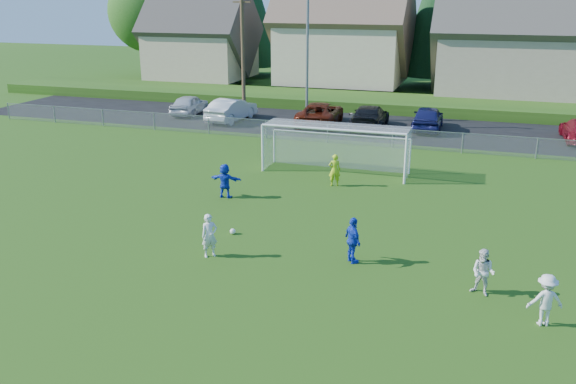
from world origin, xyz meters
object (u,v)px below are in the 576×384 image
car_b (231,110)px  car_e (428,118)px  player_white_c (546,300)px  car_a (189,105)px  goalkeeper (335,170)px  player_white_a (209,236)px  player_white_b (483,272)px  player_blue_a (353,240)px  player_blue_b (225,181)px  car_d (369,117)px  soccer_ball (233,231)px  soccer_goal (337,141)px  car_c (320,114)px

car_b → car_e: 13.79m
player_white_c → car_a: bearing=-63.6°
goalkeeper → player_white_a: bearing=55.7°
player_white_b → player_white_c: player_white_c is taller
player_white_b → goalkeeper: bearing=147.6°
player_blue_a → player_blue_b: bearing=14.2°
car_d → car_a: bearing=-6.2°
car_b → car_e: car_e is taller
soccer_ball → soccer_goal: soccer_goal is taller
player_white_a → car_c: 22.78m
car_c → car_d: 3.50m
soccer_ball → car_a: 24.74m
player_white_b → soccer_goal: size_ratio=0.20×
car_b → car_a: bearing=-11.2°
soccer_ball → goalkeeper: bearing=72.8°
player_white_a → player_blue_a: bearing=-31.1°
player_white_a → car_e: 23.98m
soccer_ball → player_white_b: size_ratio=0.15×
player_blue_b → soccer_goal: bearing=-124.9°
player_white_b → car_a: bearing=153.9°
player_white_b → player_blue_b: 12.82m
player_blue_a → car_d: size_ratio=0.30×
soccer_ball → car_e: car_e is taller
car_b → player_white_b: bearing=135.3°
player_white_b → player_blue_b: (-11.23, 6.18, 0.04)m
player_blue_a → player_blue_b: 8.63m
car_c → soccer_goal: (3.83, -10.95, 0.82)m
soccer_ball → car_c: 20.65m
player_white_a → player_white_c: bearing=-50.4°
player_white_b → soccer_goal: (-7.45, 11.77, 0.88)m
soccer_ball → car_c: bearing=95.8°
car_b → car_c: (6.44, 0.52, -0.01)m
car_a → car_d: (13.94, -0.87, 0.05)m
player_blue_b → goalkeeper: 5.35m
player_white_a → soccer_goal: 11.88m
car_b → car_d: bearing=-170.8°
player_white_b → player_white_c: 2.14m
car_b → car_d: (9.94, 0.42, -0.01)m
player_blue_b → soccer_goal: soccer_goal is taller
player_white_c → goalkeeper: goalkeeper is taller
car_b → player_white_c: bearing=136.2°
player_blue_a → player_blue_b: (-6.96, 5.10, -0.03)m
car_c → car_a: bearing=-8.9°
car_d → goalkeeper: bearing=90.9°
car_d → soccer_ball: bearing=83.4°
player_white_c → player_blue_b: player_blue_b is taller
goalkeeper → car_d: (-0.83, 13.24, 0.02)m
car_d → player_white_a: bearing=83.9°
soccer_ball → player_blue_a: bearing=-12.7°
player_blue_b → car_e: (7.23, 17.29, 0.03)m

